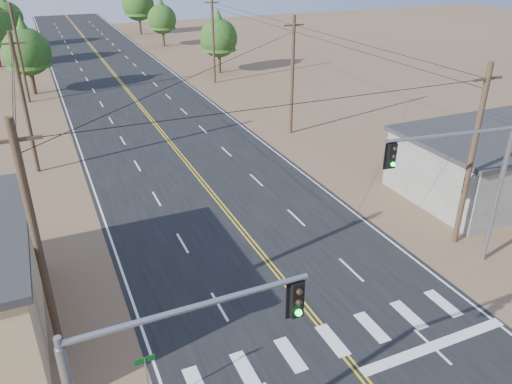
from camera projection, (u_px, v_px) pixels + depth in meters
road at (183, 159)px, 39.06m from camera, size 15.00×200.00×0.02m
utility_pole_left_near at (38, 246)px, 18.22m from camera, size 1.80×0.30×10.00m
utility_pole_left_mid at (24, 104)px, 34.61m from camera, size 1.80×0.30×10.00m
utility_pole_left_far at (20, 53)px, 51.00m from camera, size 1.80×0.30×10.00m
utility_pole_right_near at (472, 157)px, 25.87m from camera, size 1.80×0.30×10.00m
utility_pole_right_mid at (292, 75)px, 42.26m from camera, size 1.80×0.30×10.00m
utility_pole_right_far at (213, 39)px, 58.65m from camera, size 1.80×0.30×10.00m
signal_mast_right at (469, 175)px, 23.73m from camera, size 6.72×1.16×7.55m
street_sign at (147, 375)px, 17.25m from camera, size 0.72×0.07×2.43m
tree_left_near at (26, 47)px, 53.91m from camera, size 5.06×5.06×8.44m
tree_left_far at (6, 14)px, 79.72m from camera, size 5.08×5.08×8.47m
tree_right_near at (219, 34)px, 63.48m from camera, size 4.81×4.81×8.01m
tree_right_mid at (162, 16)px, 81.10m from camera, size 4.64×4.64×7.74m
tree_right_far at (138, 1)px, 91.60m from camera, size 5.79×5.79×9.64m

